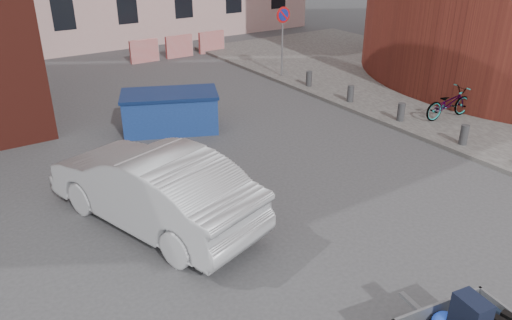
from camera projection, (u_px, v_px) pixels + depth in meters
ground at (323, 238)px, 9.71m from camera, size 120.00×120.00×0.00m
sidewalk at (464, 95)px, 17.72m from camera, size 9.00×24.00×0.12m
no_parking_sign at (283, 27)px, 19.01m from camera, size 0.60×0.09×2.65m
bollards at (401, 112)px, 15.12m from camera, size 0.22×9.02×0.55m
barriers at (179, 46)px, 22.90m from camera, size 4.70×0.18×1.00m
dumpster at (170, 111)px, 14.61m from camera, size 3.10×2.42×1.16m
silver_car at (152, 186)px, 9.92m from camera, size 3.11×5.17×1.61m
bicycle at (449, 103)px, 15.27m from camera, size 1.84×0.79×0.94m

